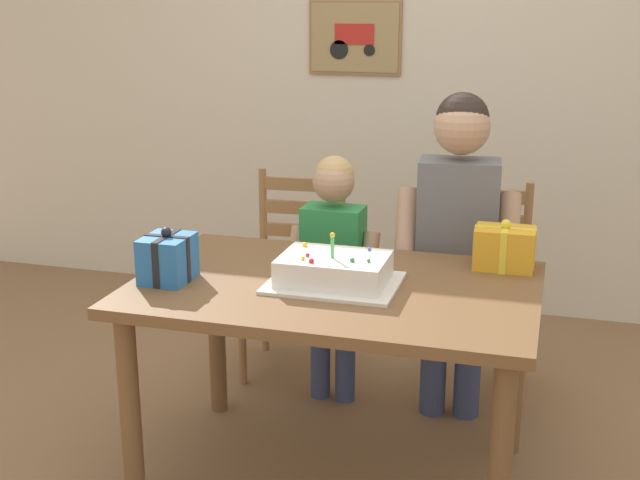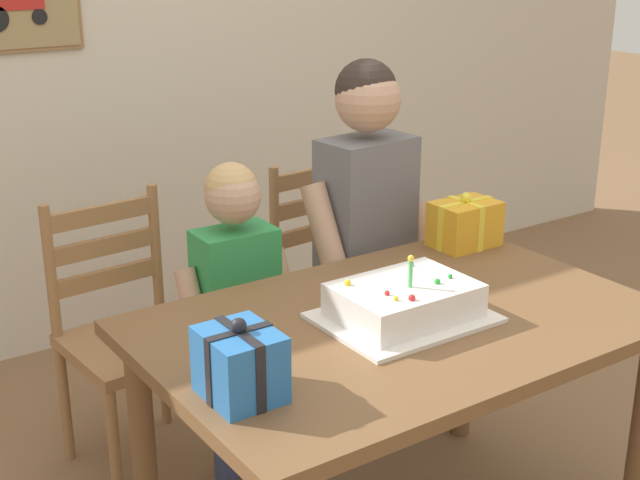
{
  "view_description": "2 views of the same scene",
  "coord_description": "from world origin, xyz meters",
  "px_view_note": "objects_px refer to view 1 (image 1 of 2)",
  "views": [
    {
      "loc": [
        0.7,
        -2.62,
        1.7
      ],
      "look_at": [
        -0.09,
        0.12,
        0.87
      ],
      "focal_mm": 46.99,
      "sensor_mm": 36.0,
      "label": 1
    },
    {
      "loc": [
        -1.4,
        -1.67,
        1.73
      ],
      "look_at": [
        -0.09,
        0.25,
        0.92
      ],
      "focal_mm": 49.54,
      "sensor_mm": 36.0,
      "label": 2
    }
  ],
  "objects_px": {
    "chair_right": "(480,290)",
    "child_older": "(457,226)",
    "gift_box_beside_cake": "(168,258)",
    "gift_box_red_large": "(504,248)",
    "dining_table": "(335,311)",
    "birthday_cake": "(335,271)",
    "child_younger": "(333,256)",
    "chair_left": "(295,272)"
  },
  "relations": [
    {
      "from": "chair_right",
      "to": "child_older",
      "type": "distance_m",
      "value": 0.45
    },
    {
      "from": "gift_box_beside_cake",
      "to": "chair_right",
      "type": "height_order",
      "value": "gift_box_beside_cake"
    },
    {
      "from": "gift_box_red_large",
      "to": "child_older",
      "type": "height_order",
      "value": "child_older"
    },
    {
      "from": "gift_box_beside_cake",
      "to": "child_older",
      "type": "xyz_separation_m",
      "value": [
        0.9,
        0.73,
        -0.01
      ]
    },
    {
      "from": "dining_table",
      "to": "chair_right",
      "type": "relative_size",
      "value": 1.5
    },
    {
      "from": "chair_right",
      "to": "child_older",
      "type": "height_order",
      "value": "child_older"
    },
    {
      "from": "gift_box_red_large",
      "to": "dining_table",
      "type": "bearing_deg",
      "value": -148.24
    },
    {
      "from": "dining_table",
      "to": "gift_box_beside_cake",
      "type": "bearing_deg",
      "value": -167.18
    },
    {
      "from": "dining_table",
      "to": "birthday_cake",
      "type": "height_order",
      "value": "birthday_cake"
    },
    {
      "from": "chair_right",
      "to": "child_younger",
      "type": "distance_m",
      "value": 0.68
    },
    {
      "from": "child_older",
      "to": "birthday_cake",
      "type": "bearing_deg",
      "value": -118.59
    },
    {
      "from": "gift_box_beside_cake",
      "to": "chair_left",
      "type": "bearing_deg",
      "value": 82.34
    },
    {
      "from": "chair_left",
      "to": "child_older",
      "type": "xyz_separation_m",
      "value": [
        0.77,
        -0.27,
        0.35
      ]
    },
    {
      "from": "dining_table",
      "to": "child_younger",
      "type": "height_order",
      "value": "child_younger"
    },
    {
      "from": "dining_table",
      "to": "birthday_cake",
      "type": "bearing_deg",
      "value": -78.56
    },
    {
      "from": "gift_box_red_large",
      "to": "chair_left",
      "type": "xyz_separation_m",
      "value": [
        -0.97,
        0.54,
        -0.36
      ]
    },
    {
      "from": "gift_box_red_large",
      "to": "child_older",
      "type": "relative_size",
      "value": 0.16
    },
    {
      "from": "birthday_cake",
      "to": "gift_box_red_large",
      "type": "relative_size",
      "value": 2.02
    },
    {
      "from": "gift_box_beside_cake",
      "to": "child_younger",
      "type": "height_order",
      "value": "child_younger"
    },
    {
      "from": "gift_box_red_large",
      "to": "child_younger",
      "type": "bearing_deg",
      "value": 159.33
    },
    {
      "from": "gift_box_red_large",
      "to": "child_older",
      "type": "distance_m",
      "value": 0.34
    },
    {
      "from": "birthday_cake",
      "to": "chair_right",
      "type": "distance_m",
      "value": 1.04
    },
    {
      "from": "gift_box_red_large",
      "to": "child_younger",
      "type": "distance_m",
      "value": 0.78
    },
    {
      "from": "chair_right",
      "to": "child_younger",
      "type": "xyz_separation_m",
      "value": [
        -0.59,
        -0.27,
        0.19
      ]
    },
    {
      "from": "gift_box_red_large",
      "to": "child_older",
      "type": "bearing_deg",
      "value": 127.08
    },
    {
      "from": "gift_box_beside_cake",
      "to": "child_older",
      "type": "relative_size",
      "value": 0.14
    },
    {
      "from": "gift_box_beside_cake",
      "to": "chair_right",
      "type": "bearing_deg",
      "value": 45.67
    },
    {
      "from": "gift_box_red_large",
      "to": "child_older",
      "type": "xyz_separation_m",
      "value": [
        -0.2,
        0.27,
        -0.01
      ]
    },
    {
      "from": "dining_table",
      "to": "gift_box_beside_cake",
      "type": "distance_m",
      "value": 0.6
    },
    {
      "from": "gift_box_red_large",
      "to": "chair_right",
      "type": "height_order",
      "value": "gift_box_red_large"
    },
    {
      "from": "dining_table",
      "to": "chair_left",
      "type": "xyz_separation_m",
      "value": [
        -0.43,
        0.88,
        -0.18
      ]
    },
    {
      "from": "chair_right",
      "to": "chair_left",
      "type": "bearing_deg",
      "value": 179.99
    },
    {
      "from": "child_older",
      "to": "gift_box_beside_cake",
      "type": "bearing_deg",
      "value": -140.94
    },
    {
      "from": "gift_box_beside_cake",
      "to": "chair_left",
      "type": "distance_m",
      "value": 1.08
    },
    {
      "from": "chair_left",
      "to": "child_younger",
      "type": "relative_size",
      "value": 0.86
    },
    {
      "from": "dining_table",
      "to": "gift_box_red_large",
      "type": "xyz_separation_m",
      "value": [
        0.54,
        0.34,
        0.18
      ]
    },
    {
      "from": "birthday_cake",
      "to": "chair_right",
      "type": "relative_size",
      "value": 0.48
    },
    {
      "from": "dining_table",
      "to": "birthday_cake",
      "type": "xyz_separation_m",
      "value": [
        0.0,
        -0.01,
        0.15
      ]
    },
    {
      "from": "dining_table",
      "to": "birthday_cake",
      "type": "distance_m",
      "value": 0.15
    },
    {
      "from": "child_younger",
      "to": "child_older",
      "type": "bearing_deg",
      "value": -0.07
    },
    {
      "from": "gift_box_red_large",
      "to": "gift_box_beside_cake",
      "type": "relative_size",
      "value": 1.13
    },
    {
      "from": "gift_box_red_large",
      "to": "chair_right",
      "type": "relative_size",
      "value": 0.24
    }
  ]
}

